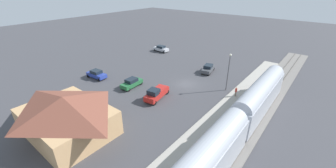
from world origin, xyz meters
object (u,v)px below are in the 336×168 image
sedan_green (132,83)px  sedan_charcoal (208,68)px  sedan_blue (97,74)px  light_pole_near_platform (229,68)px  station_building (66,115)px  pedestrian_on_platform (236,91)px  passenger_train (237,122)px  sedan_silver (161,49)px  pickup_red (157,93)px

sedan_green → sedan_charcoal: same height
sedan_blue → light_pole_near_platform: size_ratio=0.65×
station_building → sedan_green: size_ratio=2.68×
sedan_green → pedestrian_on_platform: bearing=-154.1°
pedestrian_on_platform → sedan_blue: (26.15, 10.06, -0.40)m
pedestrian_on_platform → sedan_green: 19.17m
passenger_train → light_pole_near_platform: light_pole_near_platform is taller
passenger_train → sedan_silver: (31.99, -23.45, -1.98)m
station_building → pedestrian_on_platform: bearing=-121.0°
passenger_train → pedestrian_on_platform: bearing=-68.1°
station_building → pickup_red: (-3.10, -14.07, -1.79)m
station_building → sedan_charcoal: station_building is taller
pedestrian_on_platform → sedan_green: bearing=25.9°
light_pole_near_platform → sedan_charcoal: bearing=-39.5°
sedan_blue → pickup_red: size_ratio=0.82×
sedan_green → pickup_red: pickup_red is taller
sedan_green → light_pole_near_platform: size_ratio=0.65×
passenger_train → pickup_red: 15.15m
sedan_silver → sedan_charcoal: same height
station_building → sedan_blue: (12.46, -12.72, -1.94)m
pedestrian_on_platform → pickup_red: bearing=39.5°
station_building → pedestrian_on_platform: (-13.69, -22.79, -1.53)m
passenger_train → pedestrian_on_platform: size_ratio=20.01×
pedestrian_on_platform → sedan_blue: size_ratio=0.37×
sedan_charcoal → sedan_green: bearing=63.4°
light_pole_near_platform → pedestrian_on_platform: bearing=146.0°
sedan_blue → sedan_charcoal: size_ratio=0.97×
sedan_blue → light_pole_near_platform: 26.67m
sedan_blue → sedan_charcoal: (-16.79, -17.41, 0.00)m
station_building → sedan_silver: (13.99, -35.51, -1.94)m
pedestrian_on_platform → sedan_green: (17.25, 8.36, -0.40)m
sedan_silver → sedan_charcoal: 19.08m
sedan_green → sedan_charcoal: 17.58m
station_building → sedan_silver: bearing=-68.5°
pedestrian_on_platform → sedan_charcoal: pedestrian_on_platform is taller
pedestrian_on_platform → passenger_train: bearing=111.9°
pedestrian_on_platform → light_pole_near_platform: 4.41m
station_building → sedan_charcoal: bearing=-98.2°
pedestrian_on_platform → sedan_charcoal: size_ratio=0.36×
passenger_train → sedan_green: (21.56, -2.37, -1.98)m
pedestrian_on_platform → pickup_red: pickup_red is taller
sedan_blue → sedan_silver: bearing=-86.2°
station_building → sedan_charcoal: (-4.32, -30.14, -1.94)m
station_building → sedan_silver: station_building is taller
station_building → sedan_charcoal: 30.51m
sedan_blue → passenger_train: bearing=178.7°
sedan_blue → sedan_green: (-8.90, -1.70, 0.00)m
sedan_blue → pickup_red: bearing=-175.0°
pedestrian_on_platform → station_building: bearing=59.0°
sedan_charcoal → sedan_blue: bearing=46.0°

